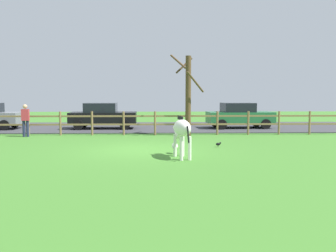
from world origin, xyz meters
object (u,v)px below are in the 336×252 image
Objects in this scene: bare_tree at (188,93)px; crow_on_grass at (218,144)px; parked_car_green at (239,115)px; parked_car_black at (103,116)px; zebra at (182,131)px; visitor_near_fence at (25,119)px.

bare_tree is 4.73m from crow_on_grass.
parked_car_green is at bearing 71.38° from crow_on_grass.
zebra is at bearing -67.64° from parked_car_black.
visitor_near_fence is at bearing -131.53° from parked_car_black.
crow_on_grass is 8.19m from parked_car_green.
parked_car_green is 2.50× the size of visitor_near_fence.
visitor_near_fence is at bearing 157.12° from crow_on_grass.
bare_tree is at bearing 2.11° from visitor_near_fence.
zebra is 10.86m from parked_car_black.
visitor_near_fence is (-7.45, 6.29, -0.02)m from zebra.
visitor_near_fence is (-3.32, -3.75, 0.06)m from parked_car_black.
zebra is at bearing -96.69° from bare_tree.
visitor_near_fence is (-11.73, -3.88, 0.06)m from parked_car_green.
parked_car_black is at bearing 48.47° from visitor_near_fence.
bare_tree reaches higher than parked_car_black.
parked_car_black reaches higher than crow_on_grass.
parked_car_green is at bearing 18.31° from visitor_near_fence.
crow_on_grass is 0.05× the size of parked_car_black.
parked_car_black is at bearing -179.11° from parked_car_green.
visitor_near_fence reaches higher than parked_car_black.
crow_on_grass is at bearing 55.55° from zebra.
parked_car_green is 12.36m from visitor_near_fence.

